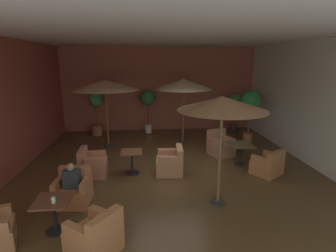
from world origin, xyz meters
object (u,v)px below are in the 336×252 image
armchair_front_right_east (171,163)px  potted_tree_right_corner (235,104)px  cafe_table_front_left (54,208)px  potted_tree_mid_right (250,105)px  cafe_table_mid_center (240,148)px  armchair_mid_center_north (268,165)px  potted_tree_mid_left (96,109)px  cafe_table_front_right (132,158)px  armchair_front_left_south (95,236)px  armchair_front_right_north (92,165)px  patio_umbrella_near_wall (105,85)px  potted_tree_left_corner (148,101)px  patio_umbrella_tall_red (222,104)px  patron_blue_shirt (72,177)px  armchair_mid_center_east (220,146)px  iced_drink_cup (53,200)px  patio_umbrella_center_beige (184,84)px  armchair_front_left_north (73,191)px

armchair_front_right_east → potted_tree_right_corner: size_ratio=0.47×
cafe_table_front_left → potted_tree_mid_right: 7.98m
cafe_table_front_left → cafe_table_mid_center: same height
armchair_mid_center_north → potted_tree_mid_left: potted_tree_mid_left is taller
cafe_table_front_right → armchair_front_right_east: armchair_front_right_east is taller
potted_tree_mid_left → armchair_front_left_south: bearing=-80.7°
potted_tree_right_corner → armchair_front_right_north: bearing=-141.3°
cafe_table_front_left → patio_umbrella_near_wall: patio_umbrella_near_wall is taller
patio_umbrella_near_wall → potted_tree_left_corner: patio_umbrella_near_wall is taller
armchair_mid_center_north → patio_umbrella_near_wall: bearing=148.4°
patio_umbrella_near_wall → potted_tree_right_corner: 6.19m
cafe_table_mid_center → potted_tree_mid_left: potted_tree_mid_left is taller
patio_umbrella_tall_red → cafe_table_front_right: bearing=137.4°
patron_blue_shirt → cafe_table_front_right: bearing=50.8°
potted_tree_left_corner → armchair_front_right_north: bearing=-110.4°
cafe_table_mid_center → armchair_mid_center_east: (-0.37, 0.96, -0.24)m
armchair_front_right_north → armchair_front_right_east: size_ratio=0.99×
patio_umbrella_tall_red → iced_drink_cup: (-3.42, -0.86, -1.63)m
armchair_front_left_south → patio_umbrella_center_beige: patio_umbrella_center_beige is taller
armchair_front_right_east → armchair_mid_center_north: size_ratio=0.82×
cafe_table_front_left → iced_drink_cup: 0.26m
potted_tree_mid_right → patron_blue_shirt: bearing=-144.9°
cafe_table_front_left → armchair_front_left_south: (0.89, -0.66, -0.21)m
armchair_front_right_north → potted_tree_mid_right: potted_tree_mid_right is taller
cafe_table_front_left → armchair_mid_center_east: size_ratio=0.69×
armchair_front_left_north → armchair_front_left_south: bearing=-65.2°
armchair_mid_center_north → cafe_table_front_left: bearing=-157.5°
armchair_front_left_north → potted_tree_mid_left: potted_tree_mid_left is taller
armchair_front_left_north → iced_drink_cup: (-0.03, -1.22, 0.45)m
patron_blue_shirt → potted_tree_left_corner: bearing=73.1°
armchair_front_left_north → armchair_front_left_south: armchair_front_left_south is taller
cafe_table_front_right → iced_drink_cup: 3.09m
armchair_front_left_south → armchair_front_left_north: bearing=114.8°
cafe_table_mid_center → potted_tree_left_corner: potted_tree_left_corner is taller
potted_tree_right_corner → iced_drink_cup: bearing=-129.1°
armchair_front_right_east → patio_umbrella_near_wall: bearing=128.5°
armchair_mid_center_east → potted_tree_right_corner: (1.62, 3.29, 0.98)m
patio_umbrella_tall_red → patio_umbrella_near_wall: bearing=124.2°
potted_tree_mid_left → potted_tree_mid_right: potted_tree_mid_right is taller
armchair_front_right_north → armchair_mid_center_east: armchair_mid_center_east is taller
cafe_table_front_left → cafe_table_mid_center: 5.74m
patio_umbrella_center_beige → potted_tree_right_corner: 3.50m
cafe_table_front_left → armchair_front_left_south: armchair_front_left_south is taller
armchair_front_right_east → cafe_table_front_left: bearing=-134.4°
armchair_front_left_south → armchair_mid_center_east: size_ratio=1.07×
armchair_front_left_south → patio_umbrella_near_wall: bearing=95.2°
armchair_front_right_north → potted_tree_right_corner: potted_tree_right_corner is taller
cafe_table_front_right → armchair_mid_center_north: 4.05m
armchair_mid_center_east → potted_tree_left_corner: 4.27m
armchair_front_right_east → potted_tree_right_corner: (3.56, 4.74, 1.00)m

